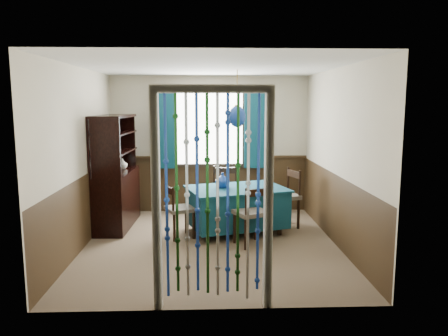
{
  "coord_description": "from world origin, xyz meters",
  "views": [
    {
      "loc": [
        -0.05,
        -6.04,
        2.01
      ],
      "look_at": [
        0.2,
        0.44,
        1.04
      ],
      "focal_mm": 35.0,
      "sensor_mm": 36.0,
      "label": 1
    }
  ],
  "objects_px": {
    "chair_far": "(226,192)",
    "chair_left": "(178,209)",
    "chair_near": "(252,213)",
    "vase_table": "(222,181)",
    "chair_right": "(285,196)",
    "vase_sideboard": "(122,163)",
    "pendant_lamp": "(237,116)",
    "sideboard": "(116,189)",
    "dining_table": "(237,206)",
    "bowl_shelf": "(115,151)"
  },
  "relations": [
    {
      "from": "chair_left",
      "to": "vase_sideboard",
      "type": "relative_size",
      "value": 4.22
    },
    {
      "from": "chair_far",
      "to": "chair_right",
      "type": "xyz_separation_m",
      "value": [
        0.94,
        -0.42,
        0.01
      ]
    },
    {
      "from": "vase_sideboard",
      "to": "dining_table",
      "type": "bearing_deg",
      "value": -20.74
    },
    {
      "from": "dining_table",
      "to": "chair_far",
      "type": "distance_m",
      "value": 0.72
    },
    {
      "from": "dining_table",
      "to": "chair_left",
      "type": "xyz_separation_m",
      "value": [
        -0.89,
        -0.24,
        0.02
      ]
    },
    {
      "from": "chair_right",
      "to": "pendant_lamp",
      "type": "relative_size",
      "value": 1.11
    },
    {
      "from": "chair_near",
      "to": "vase_sideboard",
      "type": "distance_m",
      "value": 2.53
    },
    {
      "from": "pendant_lamp",
      "to": "vase_sideboard",
      "type": "xyz_separation_m",
      "value": [
        -1.89,
        0.71,
        -0.8
      ]
    },
    {
      "from": "dining_table",
      "to": "chair_far",
      "type": "relative_size",
      "value": 1.83
    },
    {
      "from": "sideboard",
      "to": "vase_sideboard",
      "type": "relative_size",
      "value": 9.46
    },
    {
      "from": "dining_table",
      "to": "chair_left",
      "type": "relative_size",
      "value": 2.1
    },
    {
      "from": "chair_left",
      "to": "chair_right",
      "type": "bearing_deg",
      "value": 83.99
    },
    {
      "from": "pendant_lamp",
      "to": "vase_table",
      "type": "relative_size",
      "value": 3.97
    },
    {
      "from": "chair_far",
      "to": "chair_left",
      "type": "relative_size",
      "value": 1.15
    },
    {
      "from": "chair_near",
      "to": "chair_right",
      "type": "xyz_separation_m",
      "value": [
        0.63,
        0.94,
        0.04
      ]
    },
    {
      "from": "bowl_shelf",
      "to": "pendant_lamp",
      "type": "bearing_deg",
      "value": -5.46
    },
    {
      "from": "dining_table",
      "to": "chair_left",
      "type": "distance_m",
      "value": 0.93
    },
    {
      "from": "chair_near",
      "to": "vase_sideboard",
      "type": "xyz_separation_m",
      "value": [
        -2.06,
        1.37,
        0.54
      ]
    },
    {
      "from": "sideboard",
      "to": "bowl_shelf",
      "type": "xyz_separation_m",
      "value": [
        0.06,
        -0.24,
        0.64
      ]
    },
    {
      "from": "chair_left",
      "to": "vase_table",
      "type": "xyz_separation_m",
      "value": [
        0.67,
        0.29,
        0.38
      ]
    },
    {
      "from": "dining_table",
      "to": "sideboard",
      "type": "bearing_deg",
      "value": 151.29
    },
    {
      "from": "chair_near",
      "to": "vase_sideboard",
      "type": "height_order",
      "value": "vase_sideboard"
    },
    {
      "from": "chair_right",
      "to": "bowl_shelf",
      "type": "bearing_deg",
      "value": 74.67
    },
    {
      "from": "sideboard",
      "to": "vase_sideboard",
      "type": "height_order",
      "value": "sideboard"
    },
    {
      "from": "chair_near",
      "to": "vase_table",
      "type": "distance_m",
      "value": 0.87
    },
    {
      "from": "chair_far",
      "to": "chair_near",
      "type": "bearing_deg",
      "value": 101.63
    },
    {
      "from": "chair_left",
      "to": "pendant_lamp",
      "type": "xyz_separation_m",
      "value": [
        0.89,
        0.24,
        1.37
      ]
    },
    {
      "from": "dining_table",
      "to": "vase_table",
      "type": "height_order",
      "value": "vase_table"
    },
    {
      "from": "sideboard",
      "to": "bowl_shelf",
      "type": "distance_m",
      "value": 0.69
    },
    {
      "from": "chair_left",
      "to": "bowl_shelf",
      "type": "xyz_separation_m",
      "value": [
        -0.99,
        0.43,
        0.83
      ]
    },
    {
      "from": "chair_left",
      "to": "pendant_lamp",
      "type": "distance_m",
      "value": 1.66
    },
    {
      "from": "chair_far",
      "to": "pendant_lamp",
      "type": "distance_m",
      "value": 1.5
    },
    {
      "from": "dining_table",
      "to": "sideboard",
      "type": "distance_m",
      "value": 2.0
    },
    {
      "from": "dining_table",
      "to": "chair_near",
      "type": "distance_m",
      "value": 0.68
    },
    {
      "from": "chair_far",
      "to": "vase_sideboard",
      "type": "height_order",
      "value": "vase_sideboard"
    },
    {
      "from": "dining_table",
      "to": "pendant_lamp",
      "type": "relative_size",
      "value": 1.99
    },
    {
      "from": "chair_far",
      "to": "vase_sideboard",
      "type": "relative_size",
      "value": 4.84
    },
    {
      "from": "dining_table",
      "to": "chair_right",
      "type": "xyz_separation_m",
      "value": [
        0.8,
        0.29,
        0.09
      ]
    },
    {
      "from": "sideboard",
      "to": "vase_sideboard",
      "type": "distance_m",
      "value": 0.48
    },
    {
      "from": "chair_near",
      "to": "vase_table",
      "type": "relative_size",
      "value": 4.05
    },
    {
      "from": "sideboard",
      "to": "dining_table",
      "type": "bearing_deg",
      "value": -9.87
    },
    {
      "from": "chair_right",
      "to": "vase_sideboard",
      "type": "distance_m",
      "value": 2.77
    },
    {
      "from": "dining_table",
      "to": "chair_left",
      "type": "height_order",
      "value": "chair_left"
    },
    {
      "from": "sideboard",
      "to": "bowl_shelf",
      "type": "bearing_deg",
      "value": -73.59
    },
    {
      "from": "chair_right",
      "to": "chair_near",
      "type": "bearing_deg",
      "value": 128.55
    },
    {
      "from": "pendant_lamp",
      "to": "sideboard",
      "type": "bearing_deg",
      "value": 167.82
    },
    {
      "from": "chair_near",
      "to": "pendant_lamp",
      "type": "relative_size",
      "value": 1.02
    },
    {
      "from": "bowl_shelf",
      "to": "vase_sideboard",
      "type": "distance_m",
      "value": 0.59
    },
    {
      "from": "sideboard",
      "to": "vase_table",
      "type": "relative_size",
      "value": 8.44
    },
    {
      "from": "dining_table",
      "to": "vase_sideboard",
      "type": "height_order",
      "value": "vase_sideboard"
    }
  ]
}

